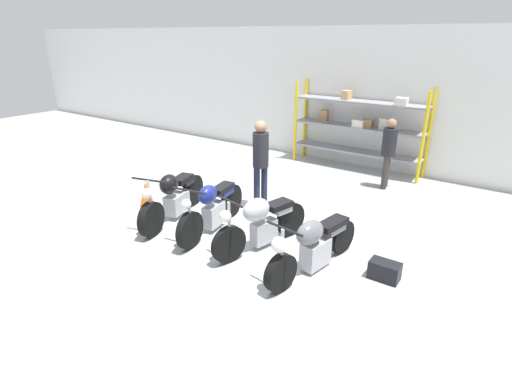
# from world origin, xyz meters

# --- Properties ---
(ground_plane) EXTENTS (30.00, 30.00, 0.00)m
(ground_plane) POSITION_xyz_m (0.00, 0.00, 0.00)
(ground_plane) COLOR #B2B7B7
(back_wall) EXTENTS (30.00, 0.08, 3.60)m
(back_wall) POSITION_xyz_m (0.00, 5.21, 1.80)
(back_wall) COLOR white
(back_wall) RESTS_ON ground_plane
(shelving_rack) EXTENTS (3.50, 0.63, 2.21)m
(shelving_rack) POSITION_xyz_m (0.16, 4.84, 1.19)
(shelving_rack) COLOR yellow
(shelving_rack) RESTS_ON ground_plane
(motorcycle_black) EXTENTS (0.88, 2.15, 1.06)m
(motorcycle_black) POSITION_xyz_m (-1.52, -0.22, 0.45)
(motorcycle_black) COLOR black
(motorcycle_black) RESTS_ON ground_plane
(motorcycle_blue) EXTENTS (0.65, 2.07, 1.04)m
(motorcycle_blue) POSITION_xyz_m (-0.57, -0.17, 0.45)
(motorcycle_blue) COLOR black
(motorcycle_blue) RESTS_ON ground_plane
(motorcycle_silver) EXTENTS (0.73, 1.98, 1.04)m
(motorcycle_silver) POSITION_xyz_m (0.53, -0.20, 0.48)
(motorcycle_silver) COLOR black
(motorcycle_silver) RESTS_ON ground_plane
(motorcycle_grey) EXTENTS (0.67, 2.08, 0.97)m
(motorcycle_grey) POSITION_xyz_m (1.56, -0.32, 0.43)
(motorcycle_grey) COLOR black
(motorcycle_grey) RESTS_ON ground_plane
(person_browsing) EXTENTS (0.42, 0.42, 1.82)m
(person_browsing) POSITION_xyz_m (-0.46, 1.22, 1.08)
(person_browsing) COLOR #1E2338
(person_browsing) RESTS_ON ground_plane
(person_near_rack) EXTENTS (0.36, 0.36, 1.64)m
(person_near_rack) POSITION_xyz_m (1.29, 3.83, 0.96)
(person_near_rack) COLOR #38332D
(person_near_rack) RESTS_ON ground_plane
(toolbox) EXTENTS (0.44, 0.26, 0.28)m
(toolbox) POSITION_xyz_m (2.55, 0.07, 0.14)
(toolbox) COLOR black
(toolbox) RESTS_ON ground_plane
(traffic_cone) EXTENTS (0.32, 0.32, 0.55)m
(traffic_cone) POSITION_xyz_m (-2.42, -0.14, 0.28)
(traffic_cone) COLOR orange
(traffic_cone) RESTS_ON ground_plane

